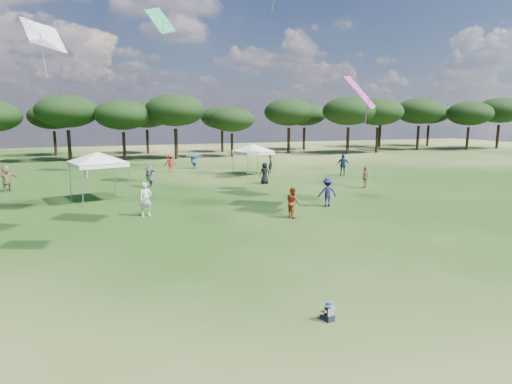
# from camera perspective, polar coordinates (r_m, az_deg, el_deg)

# --- Properties ---
(ground) EXTENTS (140.00, 140.00, 0.00)m
(ground) POSITION_cam_1_polar(r_m,az_deg,el_deg) (9.54, 16.44, -22.20)
(ground) COLOR #234514
(ground) RESTS_ON ground
(tree_line) EXTENTS (108.78, 17.63, 7.77)m
(tree_line) POSITION_cam_1_polar(r_m,az_deg,el_deg) (54.31, -12.21, 10.32)
(tree_line) COLOR black
(tree_line) RESTS_ON ground
(tent_left) EXTENTS (5.50, 5.50, 3.24)m
(tent_left) POSITION_cam_1_polar(r_m,az_deg,el_deg) (27.00, -20.38, 4.78)
(tent_left) COLOR gray
(tent_left) RESTS_ON ground
(tent_right) EXTENTS (5.40, 5.40, 2.95)m
(tent_right) POSITION_cam_1_polar(r_m,az_deg,el_deg) (36.83, -0.39, 6.22)
(tent_right) COLOR gray
(tent_right) RESTS_ON ground
(toddler) EXTENTS (0.35, 0.38, 0.49)m
(toddler) POSITION_cam_1_polar(r_m,az_deg,el_deg) (11.19, 9.68, -15.52)
(toddler) COLOR black
(toddler) RESTS_ON ground
(festival_crowd) EXTENTS (29.08, 22.73, 1.84)m
(festival_crowd) POSITION_cam_1_polar(r_m,az_deg,el_deg) (31.88, -10.98, 2.36)
(festival_crowd) COLOR maroon
(festival_crowd) RESTS_ON ground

